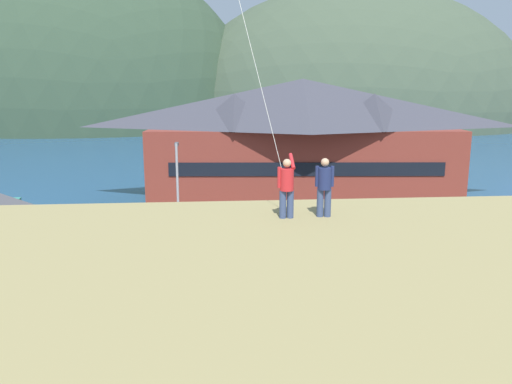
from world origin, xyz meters
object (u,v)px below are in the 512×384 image
(parked_car_lone_by_shed, at_px, (331,270))
(parking_light_pole, at_px, (178,184))
(harbor_lodge, at_px, (302,138))
(moored_boat_outer_mooring, at_px, (231,170))
(wharf_dock, at_px, (200,173))
(parked_car_back_row_right, at_px, (280,238))
(moored_boat_wharfside, at_px, (166,173))
(parked_car_front_row_end, at_px, (188,288))
(parked_car_corner_spot, at_px, (208,247))
(parked_car_front_row_silver, at_px, (420,239))
(parked_car_mid_row_center, at_px, (453,268))
(person_kite_flyer, at_px, (287,186))
(parked_car_mid_row_near, at_px, (78,284))
(person_companion, at_px, (324,185))
(parked_car_back_row_left, at_px, (77,244))
(moored_boat_inner_slip, at_px, (168,173))

(parked_car_lone_by_shed, xyz_separation_m, parking_light_pole, (-8.24, 9.31, 2.78))
(harbor_lodge, bearing_deg, moored_boat_outer_mooring, 112.99)
(wharf_dock, xyz_separation_m, parked_car_back_row_right, (5.59, -27.80, 0.71))
(moored_boat_wharfside, distance_m, parked_car_back_row_right, 27.87)
(parked_car_front_row_end, xyz_separation_m, parked_car_corner_spot, (0.88, 5.97, 0.00))
(parked_car_front_row_silver, bearing_deg, parked_car_lone_by_shed, -143.93)
(wharf_dock, xyz_separation_m, moored_boat_wharfside, (-3.70, -1.52, 0.37))
(harbor_lodge, xyz_separation_m, moored_boat_outer_mooring, (-5.75, 13.55, -4.98))
(moored_boat_outer_mooring, xyz_separation_m, parked_car_mid_row_center, (10.10, -33.87, 0.34))
(parked_car_front_row_silver, height_order, person_kite_flyer, person_kite_flyer)
(parked_car_mid_row_near, xyz_separation_m, parking_light_pole, (4.06, 10.11, 2.78))
(parking_light_pole, bearing_deg, wharf_dock, 88.11)
(moored_boat_outer_mooring, height_order, parked_car_mid_row_center, moored_boat_outer_mooring)
(parked_car_corner_spot, bearing_deg, parked_car_back_row_right, 18.17)
(parked_car_mid_row_center, bearing_deg, moored_boat_outer_mooring, 106.61)
(moored_boat_wharfside, height_order, parked_car_front_row_end, moored_boat_wharfside)
(parked_car_lone_by_shed, relative_size, person_companion, 2.47)
(parked_car_corner_spot, height_order, person_kite_flyer, person_kite_flyer)
(wharf_dock, height_order, parked_car_mid_row_center, parked_car_mid_row_center)
(moored_boat_wharfside, xyz_separation_m, parked_car_front_row_end, (4.04, -33.68, 0.34))
(parked_car_back_row_right, distance_m, parking_light_pole, 7.85)
(parked_car_mid_row_near, bearing_deg, parked_car_lone_by_shed, 3.73)
(parked_car_back_row_right, height_order, person_companion, person_companion)
(wharf_dock, distance_m, parking_light_pole, 24.44)
(parked_car_mid_row_center, bearing_deg, parked_car_back_row_left, 164.46)
(parking_light_pole, height_order, person_companion, person_companion)
(moored_boat_inner_slip, distance_m, parked_car_mid_row_center, 36.59)
(parked_car_front_row_end, distance_m, parked_car_front_row_silver, 15.19)
(parked_car_front_row_end, bearing_deg, parked_car_back_row_right, 54.63)
(wharf_dock, distance_m, moored_boat_inner_slip, 3.77)
(parking_light_pole, relative_size, person_companion, 3.70)
(wharf_dock, xyz_separation_m, moored_boat_outer_mooring, (3.60, 0.17, 0.37))
(harbor_lodge, distance_m, parked_car_mid_row_near, 25.70)
(parked_car_back_row_right, bearing_deg, parking_light_pole, 150.47)
(moored_boat_inner_slip, xyz_separation_m, person_kite_flyer, (7.19, -41.68, 6.63))
(wharf_dock, height_order, person_companion, person_companion)
(parked_car_lone_by_shed, xyz_separation_m, parked_car_mid_row_center, (6.26, -0.21, 0.00))
(parked_car_lone_by_shed, relative_size, parking_light_pole, 0.67)
(parked_car_front_row_silver, xyz_separation_m, parked_car_lone_by_shed, (-6.61, -4.81, 0.00))
(parked_car_back_row_left, xyz_separation_m, parked_car_back_row_right, (12.04, 0.30, 0.00))
(moored_boat_outer_mooring, height_order, parked_car_lone_by_shed, moored_boat_outer_mooring)
(moored_boat_wharfside, bearing_deg, harbor_lodge, -42.26)
(person_companion, bearing_deg, moored_boat_inner_slip, 101.29)
(moored_boat_outer_mooring, bearing_deg, parking_light_pole, -100.23)
(person_companion, bearing_deg, moored_boat_outer_mooring, 91.63)
(moored_boat_wharfside, height_order, parked_car_mid_row_center, moored_boat_wharfside)
(parked_car_corner_spot, xyz_separation_m, parked_car_lone_by_shed, (6.23, -4.25, 0.00))
(parked_car_mid_row_near, height_order, parked_car_lone_by_shed, same)
(moored_boat_inner_slip, distance_m, person_companion, 42.95)
(parked_car_corner_spot, distance_m, parked_car_mid_row_center, 13.26)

